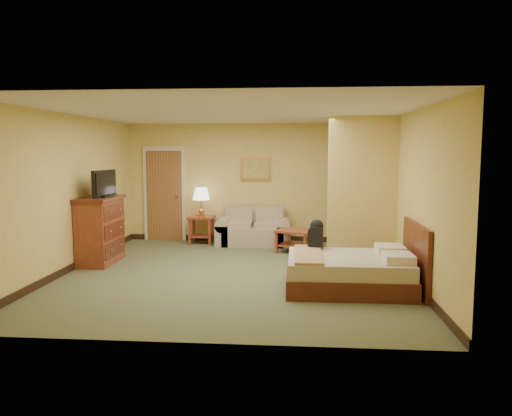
# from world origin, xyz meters

# --- Properties ---
(floor) EXTENTS (6.00, 6.00, 0.00)m
(floor) POSITION_xyz_m (0.00, 0.00, 0.00)
(floor) COLOR #515839
(floor) RESTS_ON ground
(ceiling) EXTENTS (6.00, 6.00, 0.00)m
(ceiling) POSITION_xyz_m (0.00, 0.00, 2.60)
(ceiling) COLOR white
(ceiling) RESTS_ON back_wall
(back_wall) EXTENTS (5.50, 0.02, 2.60)m
(back_wall) POSITION_xyz_m (0.00, 3.00, 1.30)
(back_wall) COLOR #D6B95B
(back_wall) RESTS_ON floor
(left_wall) EXTENTS (0.02, 6.00, 2.60)m
(left_wall) POSITION_xyz_m (-2.75, 0.00, 1.30)
(left_wall) COLOR #D6B95B
(left_wall) RESTS_ON floor
(right_wall) EXTENTS (0.02, 6.00, 2.60)m
(right_wall) POSITION_xyz_m (2.75, 0.00, 1.30)
(right_wall) COLOR #D6B95B
(right_wall) RESTS_ON floor
(partition) EXTENTS (1.20, 0.15, 2.60)m
(partition) POSITION_xyz_m (2.15, 0.93, 1.30)
(partition) COLOR #D6B95B
(partition) RESTS_ON floor
(door) EXTENTS (0.94, 0.16, 2.10)m
(door) POSITION_xyz_m (-1.95, 2.96, 1.03)
(door) COLOR beige
(door) RESTS_ON floor
(baseboard) EXTENTS (5.50, 0.02, 0.12)m
(baseboard) POSITION_xyz_m (0.00, 2.99, 0.06)
(baseboard) COLOR black
(baseboard) RESTS_ON floor
(loveseat) EXTENTS (1.58, 0.73, 0.80)m
(loveseat) POSITION_xyz_m (0.09, 2.57, 0.26)
(loveseat) COLOR tan
(loveseat) RESTS_ON floor
(side_table) EXTENTS (0.54, 0.54, 0.59)m
(side_table) POSITION_xyz_m (-1.06, 2.65, 0.39)
(side_table) COLOR maroon
(side_table) RESTS_ON floor
(table_lamp) EXTENTS (0.37, 0.37, 0.62)m
(table_lamp) POSITION_xyz_m (-1.06, 2.65, 1.06)
(table_lamp) COLOR #B88643
(table_lamp) RESTS_ON side_table
(coffee_table) EXTENTS (0.91, 0.91, 0.45)m
(coffee_table) POSITION_xyz_m (1.00, 1.86, 0.32)
(coffee_table) COLOR maroon
(coffee_table) RESTS_ON floor
(wall_picture) EXTENTS (0.66, 0.04, 0.51)m
(wall_picture) POSITION_xyz_m (0.09, 2.97, 1.60)
(wall_picture) COLOR #B78E3F
(wall_picture) RESTS_ON back_wall
(dresser) EXTENTS (0.59, 1.11, 1.19)m
(dresser) POSITION_xyz_m (-2.48, 0.56, 0.60)
(dresser) COLOR maroon
(dresser) RESTS_ON floor
(tv) EXTENTS (0.23, 0.77, 0.47)m
(tv) POSITION_xyz_m (-2.38, 0.56, 1.41)
(tv) COLOR black
(tv) RESTS_ON dresser
(bed) EXTENTS (1.87, 1.50, 0.97)m
(bed) POSITION_xyz_m (1.83, -0.77, 0.27)
(bed) COLOR #491B11
(bed) RESTS_ON floor
(backpack) EXTENTS (0.22, 0.29, 0.46)m
(backpack) POSITION_xyz_m (1.32, -0.20, 0.72)
(backpack) COLOR black
(backpack) RESTS_ON bed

